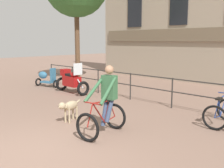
# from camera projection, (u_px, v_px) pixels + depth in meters

# --- Properties ---
(ground_plane) EXTENTS (60.00, 60.00, 0.00)m
(ground_plane) POSITION_uv_depth(u_px,v_px,m) (34.00, 154.00, 5.38)
(ground_plane) COLOR #846656
(canal_railing) EXTENTS (15.05, 0.05, 1.05)m
(canal_railing) POSITION_uv_depth(u_px,v_px,m) (172.00, 88.00, 8.91)
(canal_railing) COLOR #2D2B28
(canal_railing) RESTS_ON ground_plane
(cyclist_with_bike) EXTENTS (0.86, 1.27, 1.70)m
(cyclist_with_bike) POSITION_uv_depth(u_px,v_px,m) (105.00, 104.00, 6.45)
(cyclist_with_bike) COLOR black
(cyclist_with_bike) RESTS_ON ground_plane
(dog) EXTENTS (0.36, 0.92, 0.63)m
(dog) POSITION_uv_depth(u_px,v_px,m) (69.00, 107.00, 7.42)
(dog) COLOR tan
(dog) RESTS_ON ground_plane
(parked_motorcycle) EXTENTS (1.78, 0.67, 1.35)m
(parked_motorcycle) POSITION_uv_depth(u_px,v_px,m) (72.00, 80.00, 11.54)
(parked_motorcycle) COLOR black
(parked_motorcycle) RESTS_ON ground_plane
(parked_bicycle_near_lamp) EXTENTS (0.73, 1.15, 0.86)m
(parked_bicycle_near_lamp) POSITION_uv_depth(u_px,v_px,m) (222.00, 113.00, 7.13)
(parked_bicycle_near_lamp) COLOR black
(parked_bicycle_near_lamp) RESTS_ON ground_plane
(parked_scooter) EXTENTS (1.34, 0.71, 0.96)m
(parked_scooter) POSITION_uv_depth(u_px,v_px,m) (46.00, 78.00, 13.10)
(parked_scooter) COLOR black
(parked_scooter) RESTS_ON ground_plane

